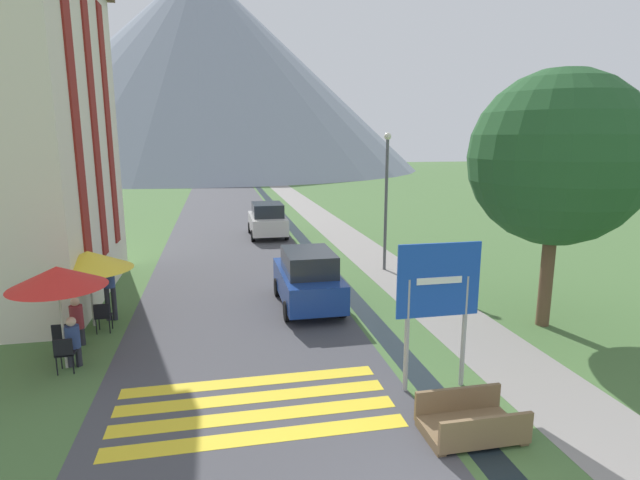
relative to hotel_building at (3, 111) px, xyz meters
name	(u,v)px	position (x,y,z in m)	size (l,w,h in m)	color
ground_plane	(279,240)	(9.39, 8.00, -6.02)	(160.00, 160.00, 0.00)	#476B38
road	(227,213)	(6.89, 18.00, -6.01)	(6.40, 60.00, 0.01)	#424247
footpath	(312,211)	(12.99, 18.00, -6.01)	(2.20, 60.00, 0.01)	gray
drainage_channel	(279,212)	(10.59, 18.00, -6.02)	(0.60, 60.00, 0.00)	black
crosswalk_marking	(255,407)	(6.89, -8.28, -6.01)	(5.44, 2.54, 0.01)	yellow
mountain_distant	(202,69)	(4.60, 72.75, 10.57)	(72.00, 72.00, 33.18)	gray
hotel_building	(3,111)	(0.00, 0.00, 0.00)	(5.63, 8.39, 11.16)	beige
road_sign	(438,294)	(10.67, -8.28, -3.94)	(1.78, 0.11, 3.15)	#9E9EA3
footbridge	(471,423)	(10.59, -10.02, -5.79)	(1.70, 1.10, 0.65)	brown
parked_car_near	(308,278)	(8.99, -2.57, -5.11)	(1.82, 3.91, 1.82)	navy
parked_car_far	(267,220)	(8.89, 9.09, -5.11)	(1.92, 3.86, 1.82)	silver
cafe_chair_near_left	(63,336)	(2.52, -4.99, -5.50)	(0.40, 0.40, 0.85)	black
cafe_chair_nearest	(65,352)	(2.83, -5.97, -5.50)	(0.40, 0.40, 0.85)	black
cafe_chair_middle	(103,315)	(3.15, -3.60, -5.50)	(0.40, 0.40, 0.85)	black
cafe_umbrella_front_red	(57,277)	(2.76, -5.68, -3.84)	(2.10, 2.10, 2.42)	#B7B2A8
cafe_umbrella_middle_yellow	(88,260)	(2.77, -3.00, -4.11)	(2.36, 2.36, 2.17)	#B7B2A8
person_seated_near	(73,339)	(2.93, -5.63, -5.35)	(0.32, 0.32, 1.20)	#282833
person_seated_far	(77,319)	(2.70, -4.36, -5.31)	(0.32, 0.32, 1.27)	#282833
person_standing_terrace	(109,285)	(3.17, -2.61, -4.95)	(0.32, 0.32, 1.83)	#282833
streetlamp	(386,191)	(12.82, 1.24, -2.82)	(0.28, 0.28, 5.42)	#515156
tree_by_path	(558,159)	(15.25, -5.47, -1.34)	(4.67, 4.67, 7.02)	brown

